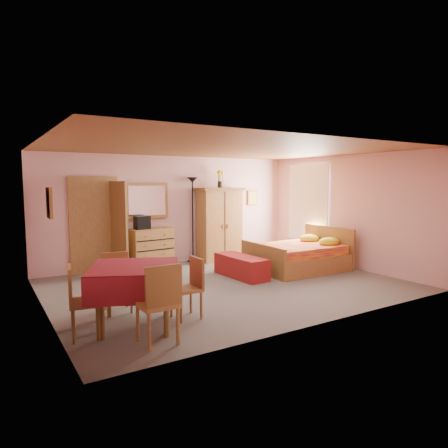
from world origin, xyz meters
TOP-DOWN VIEW (x-y plane):
  - floor at (0.00, 0.00)m, footprint 6.50×6.50m
  - ceiling at (0.00, 0.00)m, footprint 6.50×6.50m
  - wall_back at (0.00, 2.50)m, footprint 6.50×0.10m
  - wall_front at (0.00, -2.50)m, footprint 6.50×0.10m
  - wall_left at (-3.25, 0.00)m, footprint 0.10×5.00m
  - wall_right at (3.25, 0.00)m, footprint 0.10×5.00m
  - doorway at (-1.90, 2.47)m, footprint 1.06×0.12m
  - window at (3.21, 1.20)m, footprint 0.08×1.40m
  - picture_left at (-3.22, -0.60)m, footprint 0.04×0.32m
  - picture_back at (2.35, 2.47)m, footprint 0.30×0.04m
  - chest_of_drawers at (-0.69, 2.23)m, footprint 1.01×0.57m
  - wall_mirror at (-0.69, 2.44)m, footprint 1.05×0.08m
  - stereo at (-0.90, 2.22)m, footprint 0.34×0.26m
  - floor_lamp at (0.46, 2.36)m, footprint 0.34×0.34m
  - wardrobe at (1.13, 2.18)m, footprint 1.18×0.62m
  - sunflower_vase at (1.19, 2.25)m, footprint 0.18×0.18m
  - bed at (2.06, 0.32)m, footprint 2.06×1.64m
  - bench at (0.57, 0.38)m, footprint 0.55×1.35m
  - dining_table at (-2.28, -1.25)m, footprint 1.53×1.53m
  - chair_south at (-2.23, -1.92)m, footprint 0.47×0.47m
  - chair_north at (-2.29, -0.48)m, footprint 0.44×0.44m
  - chair_west at (-2.93, -1.28)m, footprint 0.49×0.49m
  - chair_east at (-1.53, -1.28)m, footprint 0.40×0.40m

SIDE VIEW (x-z plane):
  - floor at x=0.00m, z-range 0.00..0.00m
  - bench at x=0.57m, z-range 0.00..0.44m
  - dining_table at x=-2.28m, z-range 0.00..0.85m
  - chair_east at x=-1.53m, z-range 0.00..0.88m
  - chair_north at x=-2.29m, z-range 0.00..0.89m
  - chest_of_drawers at x=-0.69m, z-range 0.00..0.92m
  - bed at x=2.06m, z-range 0.00..0.93m
  - chair_west at x=-2.93m, z-range 0.00..0.94m
  - chair_south at x=-2.23m, z-range 0.00..1.01m
  - wardrobe at x=1.13m, z-range 0.00..1.84m
  - doorway at x=-1.90m, z-range -0.05..2.10m
  - floor_lamp at x=0.46m, z-range 0.00..2.10m
  - stereo at x=-0.90m, z-range 0.92..1.22m
  - wall_back at x=0.00m, z-range 0.00..2.60m
  - wall_front at x=0.00m, z-range 0.00..2.60m
  - wall_left at x=-3.25m, z-range 0.00..2.60m
  - wall_right at x=3.25m, z-range 0.00..2.60m
  - window at x=3.21m, z-range 0.48..2.42m
  - picture_back at x=2.35m, z-range 1.35..1.75m
  - wall_mirror at x=-0.69m, z-range 1.14..1.96m
  - picture_left at x=-3.22m, z-range 1.49..1.91m
  - sunflower_vase at x=1.19m, z-range 1.84..2.28m
  - ceiling at x=0.00m, z-range 2.60..2.60m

